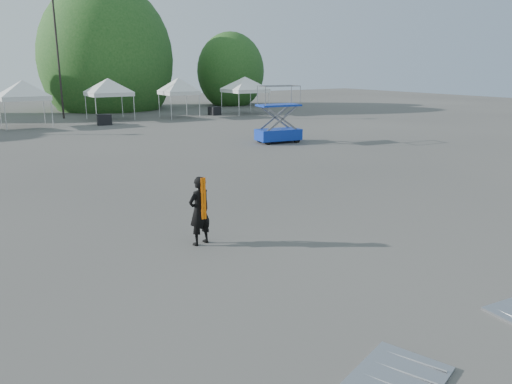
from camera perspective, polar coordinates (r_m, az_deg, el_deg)
ground at (r=14.23m, az=-5.98°, el=-3.77°), size 120.00×120.00×0.00m
light_pole_east at (r=45.06m, az=-21.75°, el=14.82°), size 0.60×0.25×9.80m
tree_mid_e at (r=53.29m, az=-16.70°, el=14.27°), size 5.12×5.12×7.79m
tree_far_e at (r=56.55m, az=-2.92°, el=13.58°), size 3.84×3.84×5.84m
tent_e at (r=40.07m, az=-25.13°, el=11.13°), size 4.58×4.58×3.88m
tent_f at (r=42.79m, az=-16.56°, el=12.00°), size 4.59×4.59×3.88m
tent_g at (r=43.29m, az=-8.88°, el=12.43°), size 3.91×3.91×3.88m
tent_h at (r=46.25m, az=-1.27°, el=12.71°), size 4.74×4.74×3.88m
man at (r=12.50m, az=-6.48°, el=-2.14°), size 0.72×0.57×1.75m
scissor_lift at (r=28.95m, az=2.59°, el=8.87°), size 2.66×1.58×3.25m
crate_mid at (r=39.35m, az=-16.96°, el=7.92°), size 1.12×0.93×0.79m
crate_east at (r=45.30m, az=-4.76°, el=9.23°), size 1.11×0.95×0.75m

